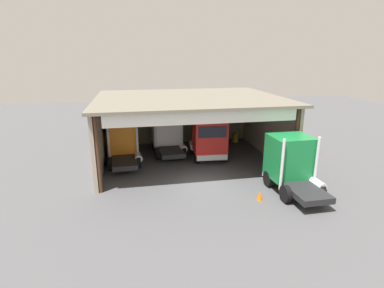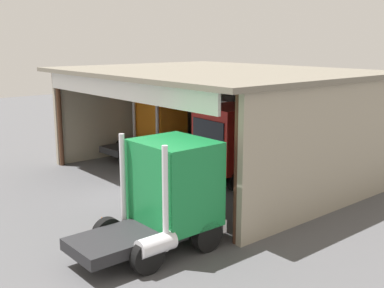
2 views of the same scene
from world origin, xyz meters
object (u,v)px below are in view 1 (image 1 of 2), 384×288
(truck_red_left_bay, at_px, (209,137))
(tool_cart, at_px, (218,138))
(oil_drum, at_px, (236,137))
(traffic_cone, at_px, (260,196))
(truck_green_right_bay, at_px, (292,163))
(truck_orange_center_right_bay, at_px, (123,140))
(truck_white_center_bay, at_px, (167,133))

(truck_red_left_bay, xyz_separation_m, tool_cart, (2.17, 4.67, -1.44))
(oil_drum, relative_size, traffic_cone, 1.60)
(truck_green_right_bay, bearing_deg, truck_red_left_bay, 118.74)
(truck_orange_center_right_bay, relative_size, truck_red_left_bay, 0.96)
(truck_green_right_bay, relative_size, oil_drum, 5.39)
(truck_orange_center_right_bay, height_order, traffic_cone, truck_orange_center_right_bay)
(truck_orange_center_right_bay, bearing_deg, tool_cart, 20.97)
(truck_white_center_bay, distance_m, tool_cart, 5.88)
(truck_orange_center_right_bay, distance_m, truck_red_left_bay, 6.92)
(truck_red_left_bay, xyz_separation_m, oil_drum, (3.98, 4.60, -1.49))
(oil_drum, height_order, tool_cart, tool_cart)
(truck_orange_center_right_bay, bearing_deg, truck_red_left_bay, -8.08)
(oil_drum, distance_m, traffic_cone, 12.65)
(truck_orange_center_right_bay, xyz_separation_m, traffic_cone, (8.14, -8.33, -1.64))
(truck_white_center_bay, xyz_separation_m, truck_green_right_bay, (6.85, -9.19, -0.02))
(truck_white_center_bay, bearing_deg, traffic_cone, -69.28)
(truck_red_left_bay, xyz_separation_m, traffic_cone, (1.25, -7.75, -1.66))
(truck_green_right_bay, height_order, tool_cart, truck_green_right_bay)
(oil_drum, bearing_deg, truck_white_center_bay, -163.31)
(traffic_cone, bearing_deg, truck_orange_center_right_bay, 134.36)
(truck_white_center_bay, bearing_deg, truck_green_right_bay, -55.67)
(truck_orange_center_right_bay, xyz_separation_m, truck_red_left_bay, (6.90, -0.58, 0.02))
(truck_white_center_bay, distance_m, oil_drum, 7.54)
(tool_cart, distance_m, traffic_cone, 12.45)
(truck_white_center_bay, relative_size, truck_red_left_bay, 0.97)
(truck_white_center_bay, height_order, tool_cart, truck_white_center_bay)
(truck_green_right_bay, xyz_separation_m, traffic_cone, (-2.49, -1.04, -1.54))
(truck_red_left_bay, relative_size, traffic_cone, 9.33)
(truck_green_right_bay, bearing_deg, tool_cart, 97.47)
(truck_white_center_bay, height_order, truck_green_right_bay, truck_green_right_bay)
(tool_cart, xyz_separation_m, traffic_cone, (-0.92, -12.42, -0.22))
(truck_red_left_bay, relative_size, truck_green_right_bay, 1.08)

